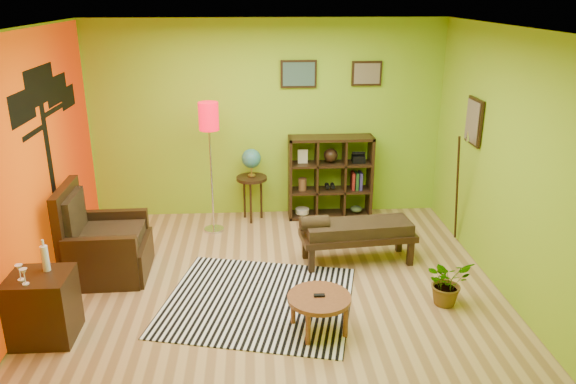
{
  "coord_description": "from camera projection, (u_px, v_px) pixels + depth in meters",
  "views": [
    {
      "loc": [
        -0.18,
        -5.59,
        3.14
      ],
      "look_at": [
        0.18,
        0.2,
        1.05
      ],
      "focal_mm": 35.0,
      "sensor_mm": 36.0,
      "label": 1
    }
  ],
  "objects": [
    {
      "name": "potted_plant",
      "position": [
        447.0,
        286.0,
        5.91
      ],
      "size": [
        0.6,
        0.63,
        0.4
      ],
      "primitive_type": "imported",
      "rotation": [
        0.0,
        0.0,
        0.33
      ],
      "color": "#26661E",
      "rests_on": "ground"
    },
    {
      "name": "room_shell",
      "position": [
        263.0,
        130.0,
        5.72
      ],
      "size": [
        5.04,
        4.54,
        2.82
      ],
      "color": "#8EC020",
      "rests_on": "ground"
    },
    {
      "name": "coffee_table",
      "position": [
        319.0,
        301.0,
        5.39
      ],
      "size": [
        0.61,
        0.61,
        0.4
      ],
      "color": "brown",
      "rests_on": "ground"
    },
    {
      "name": "side_cabinet",
      "position": [
        43.0,
        306.0,
        5.28
      ],
      "size": [
        0.56,
        0.51,
        0.98
      ],
      "color": "black",
      "rests_on": "ground"
    },
    {
      "name": "bench",
      "position": [
        355.0,
        231.0,
        6.75
      ],
      "size": [
        1.42,
        0.62,
        0.64
      ],
      "color": "black",
      "rests_on": "ground"
    },
    {
      "name": "zebra_rug",
      "position": [
        259.0,
        301.0,
        6.01
      ],
      "size": [
        2.3,
        2.17,
        0.01
      ],
      "primitive_type": "cube",
      "rotation": [
        0.0,
        0.0,
        -0.23
      ],
      "color": "white",
      "rests_on": "ground"
    },
    {
      "name": "globe_table",
      "position": [
        251.0,
        167.0,
        7.88
      ],
      "size": [
        0.43,
        0.43,
        1.06
      ],
      "color": "black",
      "rests_on": "ground"
    },
    {
      "name": "armchair",
      "position": [
        102.0,
        248.0,
        6.48
      ],
      "size": [
        0.93,
        0.94,
        1.09
      ],
      "color": "black",
      "rests_on": "ground"
    },
    {
      "name": "cube_shelf",
      "position": [
        331.0,
        177.0,
        8.08
      ],
      "size": [
        1.2,
        0.35,
        1.2
      ],
      "color": "black",
      "rests_on": "ground"
    },
    {
      "name": "floor_lamp",
      "position": [
        209.0,
        128.0,
        7.29
      ],
      "size": [
        0.27,
        0.27,
        1.79
      ],
      "color": "silver",
      "rests_on": "ground"
    },
    {
      "name": "ground",
      "position": [
        273.0,
        286.0,
        6.32
      ],
      "size": [
        5.0,
        5.0,
        0.0
      ],
      "primitive_type": "plane",
      "color": "tan",
      "rests_on": "ground"
    }
  ]
}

